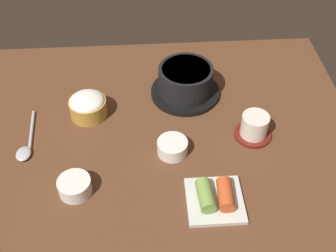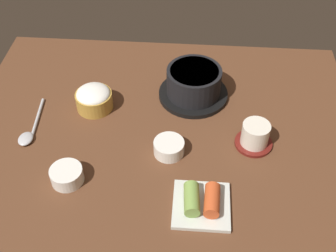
# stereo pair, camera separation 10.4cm
# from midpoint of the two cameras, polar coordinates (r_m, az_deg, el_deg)

# --- Properties ---
(dining_table) EXTENTS (1.00, 0.76, 0.02)m
(dining_table) POSITION_cam_midpoint_polar(r_m,az_deg,el_deg) (1.08, -3.88, -0.94)
(dining_table) COLOR #56331E
(dining_table) RESTS_ON ground
(stone_pot) EXTENTS (0.19, 0.19, 0.09)m
(stone_pot) POSITION_cam_midpoint_polar(r_m,az_deg,el_deg) (1.14, -0.22, 5.83)
(stone_pot) COLOR black
(stone_pot) RESTS_ON dining_table
(rice_bowl) EXTENTS (0.10, 0.10, 0.06)m
(rice_bowl) POSITION_cam_midpoint_polar(r_m,az_deg,el_deg) (1.12, -13.35, 2.59)
(rice_bowl) COLOR #B78C38
(rice_bowl) RESTS_ON dining_table
(tea_cup_with_saucer) EXTENTS (0.09, 0.09, 0.06)m
(tea_cup_with_saucer) POSITION_cam_midpoint_polar(r_m,az_deg,el_deg) (1.05, 8.74, -0.24)
(tea_cup_with_saucer) COLOR maroon
(tea_cup_with_saucer) RESTS_ON dining_table
(banchan_cup_center) EXTENTS (0.07, 0.07, 0.03)m
(banchan_cup_center) POSITION_cam_midpoint_polar(r_m,az_deg,el_deg) (1.01, -2.35, -2.96)
(banchan_cup_center) COLOR white
(banchan_cup_center) RESTS_ON dining_table
(kimchi_plate) EXTENTS (0.12, 0.12, 0.04)m
(kimchi_plate) POSITION_cam_midpoint_polar(r_m,az_deg,el_deg) (0.92, 3.09, -9.75)
(kimchi_plate) COLOR silver
(kimchi_plate) RESTS_ON dining_table
(side_bowl_near) EXTENTS (0.07, 0.07, 0.04)m
(side_bowl_near) POSITION_cam_midpoint_polar(r_m,az_deg,el_deg) (0.97, -15.48, -7.92)
(side_bowl_near) COLOR white
(side_bowl_near) RESTS_ON dining_table
(spoon) EXTENTS (0.04, 0.17, 0.01)m
(spoon) POSITION_cam_midpoint_polar(r_m,az_deg,el_deg) (1.09, -21.12, -2.76)
(spoon) COLOR #B7B7BC
(spoon) RESTS_ON dining_table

